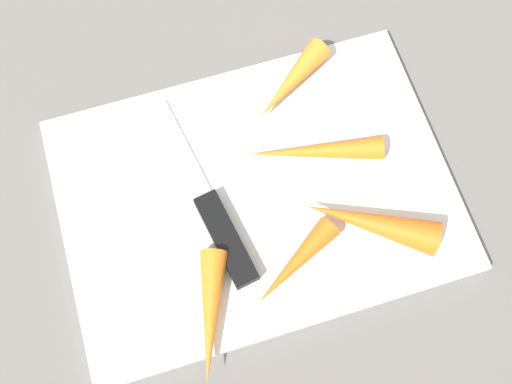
{
  "coord_description": "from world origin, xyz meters",
  "views": [
    {
      "loc": [
        -0.05,
        -0.17,
        0.53
      ],
      "look_at": [
        0.0,
        0.0,
        0.01
      ],
      "focal_mm": 41.23,
      "sensor_mm": 36.0,
      "label": 1
    }
  ],
  "objects_px": {
    "cutting_board": "(256,194)",
    "carrot_shortest": "(295,264)",
    "carrot_longest": "(314,151)",
    "carrot_short": "(291,82)",
    "knife": "(220,226)",
    "carrot_long": "(370,222)",
    "carrot_medium": "(211,316)"
  },
  "relations": [
    {
      "from": "knife",
      "to": "carrot_longest",
      "type": "bearing_deg",
      "value": -77.64
    },
    {
      "from": "knife",
      "to": "carrot_longest",
      "type": "xyz_separation_m",
      "value": [
        0.1,
        0.04,
        0.01
      ]
    },
    {
      "from": "cutting_board",
      "to": "carrot_shortest",
      "type": "xyz_separation_m",
      "value": [
        0.01,
        -0.08,
        0.02
      ]
    },
    {
      "from": "knife",
      "to": "carrot_medium",
      "type": "distance_m",
      "value": 0.08
    },
    {
      "from": "carrot_longest",
      "to": "carrot_long",
      "type": "distance_m",
      "value": 0.08
    },
    {
      "from": "carrot_short",
      "to": "carrot_medium",
      "type": "xyz_separation_m",
      "value": [
        -0.13,
        -0.19,
        -0.0
      ]
    },
    {
      "from": "cutting_board",
      "to": "carrot_short",
      "type": "relative_size",
      "value": 3.74
    },
    {
      "from": "carrot_shortest",
      "to": "cutting_board",
      "type": "bearing_deg",
      "value": -110.99
    },
    {
      "from": "carrot_shortest",
      "to": "carrot_medium",
      "type": "distance_m",
      "value": 0.09
    },
    {
      "from": "carrot_shortest",
      "to": "knife",
      "type": "bearing_deg",
      "value": -74.74
    },
    {
      "from": "cutting_board",
      "to": "knife",
      "type": "relative_size",
      "value": 1.8
    },
    {
      "from": "carrot_short",
      "to": "carrot_medium",
      "type": "distance_m",
      "value": 0.24
    },
    {
      "from": "carrot_shortest",
      "to": "carrot_longest",
      "type": "relative_size",
      "value": 0.74
    },
    {
      "from": "cutting_board",
      "to": "knife",
      "type": "xyz_separation_m",
      "value": [
        -0.04,
        -0.02,
        0.01
      ]
    },
    {
      "from": "carrot_medium",
      "to": "carrot_longest",
      "type": "bearing_deg",
      "value": 150.02
    },
    {
      "from": "carrot_shortest",
      "to": "carrot_longest",
      "type": "xyz_separation_m",
      "value": [
        0.05,
        0.1,
        -0.0
      ]
    },
    {
      "from": "knife",
      "to": "carrot_long",
      "type": "relative_size",
      "value": 1.69
    },
    {
      "from": "carrot_shortest",
      "to": "carrot_long",
      "type": "distance_m",
      "value": 0.08
    },
    {
      "from": "carrot_long",
      "to": "carrot_short",
      "type": "bearing_deg",
      "value": -49.78
    },
    {
      "from": "carrot_shortest",
      "to": "carrot_short",
      "type": "distance_m",
      "value": 0.18
    },
    {
      "from": "carrot_shortest",
      "to": "carrot_long",
      "type": "height_order",
      "value": "carrot_long"
    },
    {
      "from": "knife",
      "to": "carrot_long",
      "type": "xyz_separation_m",
      "value": [
        0.13,
        -0.04,
        0.01
      ]
    },
    {
      "from": "cutting_board",
      "to": "carrot_shortest",
      "type": "height_order",
      "value": "carrot_shortest"
    },
    {
      "from": "cutting_board",
      "to": "knife",
      "type": "bearing_deg",
      "value": -150.4
    },
    {
      "from": "carrot_medium",
      "to": "carrot_longest",
      "type": "distance_m",
      "value": 0.18
    },
    {
      "from": "cutting_board",
      "to": "carrot_longest",
      "type": "bearing_deg",
      "value": 16.86
    },
    {
      "from": "carrot_short",
      "to": "carrot_longest",
      "type": "bearing_deg",
      "value": 53.43
    },
    {
      "from": "carrot_medium",
      "to": "carrot_short",
      "type": "bearing_deg",
      "value": 163.59
    },
    {
      "from": "cutting_board",
      "to": "carrot_medium",
      "type": "bearing_deg",
      "value": -125.41
    },
    {
      "from": "carrot_short",
      "to": "carrot_longest",
      "type": "distance_m",
      "value": 0.08
    },
    {
      "from": "carrot_longest",
      "to": "carrot_shortest",
      "type": "bearing_deg",
      "value": 76.04
    },
    {
      "from": "knife",
      "to": "carrot_shortest",
      "type": "xyz_separation_m",
      "value": [
        0.05,
        -0.05,
        0.01
      ]
    }
  ]
}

